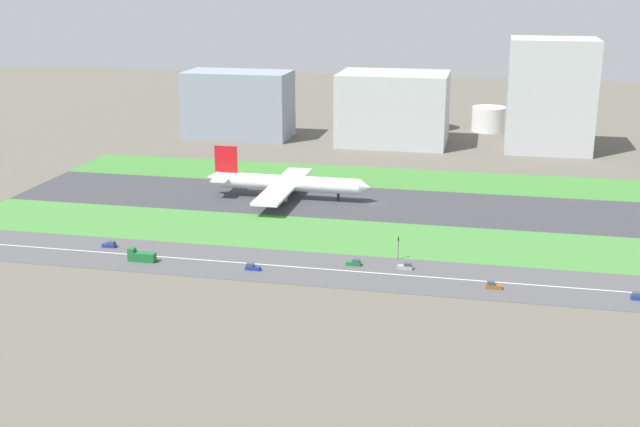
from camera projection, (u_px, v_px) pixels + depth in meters
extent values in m
plane|color=#5B564C|center=(375.00, 204.00, 304.76)|extent=(800.00, 800.00, 0.00)
cube|color=#38383D|center=(375.00, 204.00, 304.74)|extent=(280.00, 46.00, 0.10)
cube|color=#3D7A33|center=(389.00, 178.00, 343.15)|extent=(280.00, 36.00, 0.10)
cube|color=#427F38|center=(357.00, 237.00, 266.34)|extent=(280.00, 36.00, 0.10)
cube|color=#4C4C4F|center=(339.00, 270.00, 236.37)|extent=(280.00, 28.00, 0.10)
cube|color=silver|center=(339.00, 270.00, 236.35)|extent=(266.00, 0.50, 0.01)
cylinder|color=white|center=(288.00, 183.00, 309.75)|extent=(56.00, 6.00, 6.00)
cone|color=white|center=(365.00, 187.00, 303.72)|extent=(4.00, 5.70, 5.70)
cone|color=white|center=(213.00, 177.00, 315.66)|extent=(5.00, 5.40, 5.40)
cube|color=red|center=(226.00, 160.00, 312.49)|extent=(9.00, 0.80, 11.00)
cube|color=white|center=(224.00, 177.00, 314.70)|extent=(6.00, 16.00, 0.60)
cube|color=white|center=(293.00, 177.00, 324.55)|extent=(10.00, 26.00, 1.00)
cylinder|color=gray|center=(292.00, 186.00, 319.36)|extent=(5.00, 3.20, 3.20)
cube|color=white|center=(273.00, 196.00, 296.45)|extent=(10.00, 26.00, 1.00)
cylinder|color=gray|center=(280.00, 198.00, 302.50)|extent=(5.00, 3.20, 3.20)
cylinder|color=black|center=(338.00, 197.00, 307.13)|extent=(1.00, 1.00, 3.20)
cylinder|color=black|center=(281.00, 192.00, 315.16)|extent=(1.00, 1.00, 3.20)
cylinder|color=black|center=(276.00, 196.00, 308.60)|extent=(1.00, 1.00, 3.20)
cube|color=#19662D|center=(142.00, 257.00, 243.30)|extent=(8.40, 2.50, 2.80)
cube|color=#19662D|center=(132.00, 250.00, 243.37)|extent=(2.00, 2.30, 1.20)
cube|color=navy|center=(109.00, 246.00, 256.09)|extent=(4.40, 1.80, 1.10)
cube|color=#333D4C|center=(111.00, 243.00, 255.64)|extent=(2.20, 1.66, 0.90)
cube|color=#99999E|center=(405.00, 267.00, 237.07)|extent=(4.40, 1.80, 1.10)
cube|color=#333D4C|center=(408.00, 264.00, 236.62)|extent=(2.20, 1.66, 0.90)
cube|color=#19662D|center=(353.00, 264.00, 240.18)|extent=(4.40, 1.80, 1.10)
cube|color=#333D4C|center=(356.00, 261.00, 239.73)|extent=(2.20, 1.66, 0.90)
cube|color=navy|center=(253.00, 268.00, 236.51)|extent=(4.40, 1.80, 1.10)
cube|color=#333D4C|center=(250.00, 265.00, 236.38)|extent=(2.20, 1.66, 0.90)
cube|color=brown|center=(494.00, 287.00, 222.52)|extent=(4.40, 1.80, 1.10)
cube|color=#333D4C|center=(491.00, 283.00, 222.39)|extent=(2.20, 1.66, 0.90)
cube|color=navy|center=(639.00, 298.00, 214.84)|extent=(4.40, 1.80, 1.10)
cube|color=#333D4C|center=(637.00, 294.00, 214.72)|extent=(2.20, 1.66, 0.90)
cylinder|color=#4C4C51|center=(398.00, 250.00, 244.48)|extent=(0.24, 0.24, 6.00)
cube|color=black|center=(398.00, 239.00, 243.45)|extent=(0.36, 0.36, 1.20)
sphere|color=#19D826|center=(398.00, 238.00, 243.17)|extent=(0.24, 0.24, 0.24)
cube|color=gray|center=(238.00, 104.00, 424.66)|extent=(55.12, 28.19, 34.79)
cube|color=#B2B2B7|center=(393.00, 108.00, 407.92)|extent=(54.47, 38.23, 36.15)
cube|color=#B2B2B7|center=(551.00, 95.00, 389.93)|extent=(40.82, 32.99, 54.29)
cylinder|color=silver|center=(429.00, 117.00, 450.26)|extent=(22.11, 22.11, 13.68)
cylinder|color=silver|center=(489.00, 119.00, 443.70)|extent=(18.74, 18.74, 13.41)
cylinder|color=silver|center=(536.00, 120.00, 438.44)|extent=(17.94, 17.94, 14.67)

